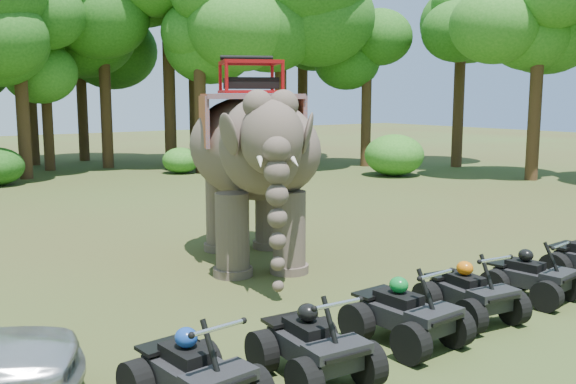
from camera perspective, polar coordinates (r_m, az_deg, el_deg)
name	(u,v)px	position (r m, az deg, el deg)	size (l,w,h in m)	color
ground	(326,301)	(12.04, 3.39, -9.68)	(110.00, 110.00, 0.00)	#47381E
elephant	(252,160)	(14.47, -3.22, 2.84)	(2.43, 5.53, 4.64)	brown
atv_0	(193,362)	(8.01, -8.42, -14.70)	(1.22, 1.67, 1.24)	black
atv_1	(314,335)	(8.75, 2.29, -12.55)	(1.22, 1.67, 1.24)	black
atv_2	(406,304)	(10.05, 10.42, -9.77)	(1.24, 1.70, 1.26)	black
atv_3	(470,285)	(11.36, 15.89, -7.94)	(1.19, 1.63, 1.21)	black
atv_4	(532,269)	(12.80, 20.88, -6.43)	(1.13, 1.56, 1.15)	black
tree_0	(21,79)	(31.29, -22.67, 9.25)	(6.27, 6.27, 8.95)	#195114
tree_1	(105,77)	(34.72, -15.98, 9.78)	(6.55, 6.55, 9.35)	#195114
tree_2	(200,77)	(31.56, -7.86, 10.06)	(6.45, 6.45, 9.22)	#195114
tree_3	(281,71)	(32.78, -0.66, 10.67)	(6.93, 6.93, 9.90)	#195114
tree_4	(366,94)	(34.49, 6.99, 8.67)	(5.38, 5.38, 7.69)	#195114
tree_5	(459,82)	(35.07, 14.99, 9.40)	(6.20, 6.20, 8.86)	#195114
tree_6	(536,84)	(30.56, 21.20, 8.94)	(5.95, 5.95, 8.50)	#195114
tree_30	(46,98)	(34.41, -20.69, 7.81)	(5.06, 5.06, 7.23)	#195114
tree_34	(81,79)	(39.02, -17.92, 9.51)	(6.53, 6.53, 9.33)	#195114
tree_36	(194,78)	(36.93, -8.38, 10.02)	(6.63, 6.63, 9.47)	#195114
tree_37	(169,63)	(35.05, -10.56, 11.23)	(7.64, 7.64, 10.92)	#195114
tree_38	(303,75)	(38.55, 1.32, 10.37)	(6.94, 6.94, 9.91)	#195114
tree_39	(29,72)	(37.44, -22.02, 9.82)	(6.95, 6.95, 9.93)	#195114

